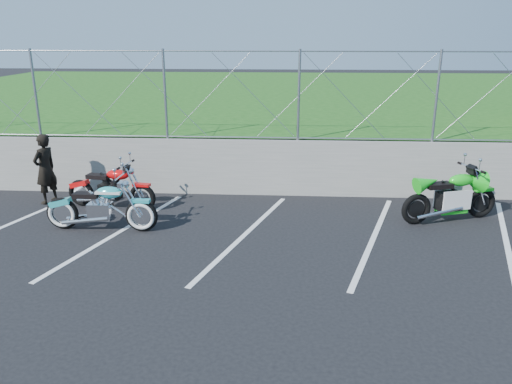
# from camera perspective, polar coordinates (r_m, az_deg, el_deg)

# --- Properties ---
(ground) EXTENTS (90.00, 90.00, 0.00)m
(ground) POSITION_cam_1_polar(r_m,az_deg,el_deg) (8.55, -1.75, -7.42)
(ground) COLOR black
(ground) RESTS_ON ground
(retaining_wall) EXTENTS (30.00, 0.22, 1.30)m
(retaining_wall) POSITION_cam_1_polar(r_m,az_deg,el_deg) (11.61, -0.24, 2.88)
(retaining_wall) COLOR slate
(retaining_wall) RESTS_ON ground
(grass_field) EXTENTS (30.00, 20.00, 1.30)m
(grass_field) POSITION_cam_1_polar(r_m,az_deg,el_deg) (21.42, 1.50, 9.77)
(grass_field) COLOR #1C4D14
(grass_field) RESTS_ON ground
(chain_link_fence) EXTENTS (28.00, 0.03, 2.00)m
(chain_link_fence) POSITION_cam_1_polar(r_m,az_deg,el_deg) (11.30, -0.25, 10.99)
(chain_link_fence) COLOR gray
(chain_link_fence) RESTS_ON retaining_wall
(parking_lines) EXTENTS (18.29, 4.31, 0.01)m
(parking_lines) POSITION_cam_1_polar(r_m,az_deg,el_deg) (9.44, 6.10, -4.97)
(parking_lines) COLOR silver
(parking_lines) RESTS_ON ground
(cruiser_turquoise) EXTENTS (2.19, 0.69, 1.09)m
(cruiser_turquoise) POSITION_cam_1_polar(r_m,az_deg,el_deg) (9.94, -17.13, -1.83)
(cruiser_turquoise) COLOR black
(cruiser_turquoise) RESTS_ON ground
(naked_orange) EXTENTS (2.02, 0.69, 1.01)m
(naked_orange) POSITION_cam_1_polar(r_m,az_deg,el_deg) (11.12, -16.13, 0.32)
(naked_orange) COLOR black
(naked_orange) RESTS_ON ground
(sportbike_green) EXTENTS (2.06, 0.87, 1.10)m
(sportbike_green) POSITION_cam_1_polar(r_m,az_deg,el_deg) (10.71, 21.44, -0.67)
(sportbike_green) COLOR black
(sportbike_green) RESTS_ON ground
(person_standing) EXTENTS (0.56, 0.66, 1.55)m
(person_standing) POSITION_cam_1_polar(r_m,az_deg,el_deg) (11.90, -22.95, 2.44)
(person_standing) COLOR black
(person_standing) RESTS_ON ground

